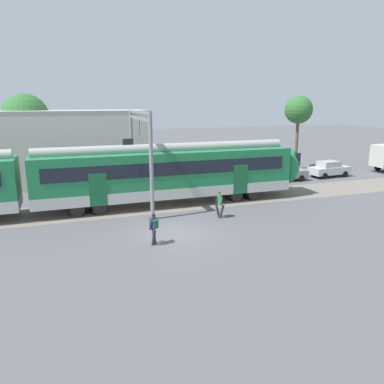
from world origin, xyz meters
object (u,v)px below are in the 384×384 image
object	(u,v)px
commuter_train	(37,181)
parked_car_silver	(329,169)
parked_car_grey	(285,172)
pedestrian_navy	(154,226)
pedestrian_green	(219,202)

from	to	relation	value
commuter_train	parked_car_silver	world-z (taller)	commuter_train
commuter_train	parked_car_silver	xyz separation A→B (m)	(26.00, 4.41, -1.47)
parked_car_grey	parked_car_silver	world-z (taller)	same
commuter_train	parked_car_grey	bearing A→B (deg)	11.30
commuter_train	pedestrian_navy	world-z (taller)	commuter_train
parked_car_grey	pedestrian_green	bearing A→B (deg)	-140.52
pedestrian_navy	pedestrian_green	distance (m)	5.85
commuter_train	pedestrian_navy	size ratio (longest dim) A/B	22.83
pedestrian_navy	pedestrian_green	size ratio (longest dim) A/B	1.00
pedestrian_green	parked_car_grey	size ratio (longest dim) A/B	0.41
pedestrian_green	parked_car_grey	distance (m)	13.20
pedestrian_navy	commuter_train	bearing A→B (deg)	127.89
commuter_train	pedestrian_green	size ratio (longest dim) A/B	22.83
commuter_train	pedestrian_green	distance (m)	11.55
parked_car_silver	commuter_train	bearing A→B (deg)	-170.38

